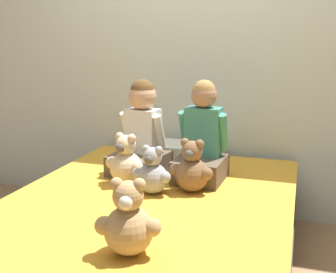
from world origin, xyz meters
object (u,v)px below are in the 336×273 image
teddy_bear_held_by_right_child (192,170)px  teddy_bear_held_by_left_child (126,163)px  child_on_left (141,135)px  pillow_at_headboard (188,151)px  teddy_bear_between_children (152,173)px  bed (151,235)px  teddy_bear_at_foot_of_bed (129,223)px  child_on_right (202,141)px

teddy_bear_held_by_right_child → teddy_bear_held_by_left_child: bearing=-175.7°
child_on_left → pillow_at_headboard: child_on_left is taller
teddy_bear_held_by_right_child → teddy_bear_between_children: 0.23m
bed → pillow_at_headboard: pillow_at_headboard is taller
bed → teddy_bear_at_foot_of_bed: teddy_bear_at_foot_of_bed is taller
teddy_bear_held_by_right_child → teddy_bear_at_foot_of_bed: (-0.06, -0.80, 0.01)m
pillow_at_headboard → bed: bearing=-90.0°
teddy_bear_held_by_left_child → teddy_bear_held_by_right_child: size_ratio=1.02×
child_on_left → teddy_bear_held_by_left_child: bearing=-82.1°
child_on_left → teddy_bear_held_by_right_child: 0.50m
teddy_bear_at_foot_of_bed → child_on_right: bearing=73.9°
child_on_right → teddy_bear_held_by_right_child: 0.28m
child_on_left → teddy_bear_between_children: (0.20, -0.35, -0.14)m
bed → pillow_at_headboard: size_ratio=4.22×
pillow_at_headboard → teddy_bear_held_by_left_child: bearing=-108.0°
teddy_bear_between_children → bed: bearing=-76.0°
teddy_bear_between_children → teddy_bear_held_by_right_child: bearing=29.9°
bed → teddy_bear_held_by_left_child: bearing=145.4°
teddy_bear_held_by_right_child → teddy_bear_between_children: bearing=-149.8°
bed → child_on_left: 0.68m
teddy_bear_held_by_left_child → child_on_left: bearing=102.5°
bed → pillow_at_headboard: 0.87m
child_on_left → child_on_right: 0.41m
child_on_left → bed: bearing=-52.9°
child_on_left → pillow_at_headboard: size_ratio=1.32×
child_on_left → teddy_bear_held_by_right_child: child_on_left is taller
teddy_bear_at_foot_of_bed → teddy_bear_between_children: bearing=89.2°
child_on_left → child_on_right: (0.41, -0.00, -0.01)m
teddy_bear_held_by_right_child → teddy_bear_at_foot_of_bed: teddy_bear_at_foot_of_bed is taller
child_on_right → teddy_bear_at_foot_of_bed: bearing=-90.6°
bed → child_on_left: bearing=118.0°
child_on_left → teddy_bear_at_foot_of_bed: bearing=-62.4°
teddy_bear_at_foot_of_bed → child_on_left: bearing=95.8°
child_on_right → teddy_bear_between_children: 0.43m
child_on_left → teddy_bear_at_foot_of_bed: size_ratio=1.89×
child_on_left → teddy_bear_between_children: bearing=-50.8°
child_on_left → teddy_bear_held_by_right_child: (0.41, -0.25, -0.13)m
bed → pillow_at_headboard: (0.00, 0.82, 0.30)m
child_on_left → pillow_at_headboard: 0.51m
teddy_bear_held_by_right_child → teddy_bear_at_foot_of_bed: 0.80m
teddy_bear_between_children → pillow_at_headboard: teddy_bear_between_children is taller
teddy_bear_between_children → teddy_bear_at_foot_of_bed: size_ratio=0.86×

